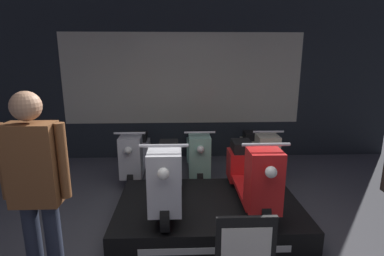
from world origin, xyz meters
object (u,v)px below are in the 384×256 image
scooter_backrow_2 (258,153)px  person_left_browsing (36,183)px  price_sign_board (245,256)px  scooter_display_right (251,174)px  scooter_display_left (167,175)px  scooter_backrow_0 (136,155)px  scooter_backrow_1 (197,154)px

scooter_backrow_2 → person_left_browsing: 3.62m
scooter_backrow_2 → price_sign_board: scooter_backrow_2 is taller
person_left_browsing → price_sign_board: bearing=-3.2°
scooter_display_right → scooter_backrow_2: size_ratio=1.00×
scooter_display_left → person_left_browsing: person_left_browsing is taller
person_left_browsing → scooter_display_left: bearing=44.9°
person_left_browsing → scooter_backrow_0: bearing=81.3°
scooter_backrow_0 → person_left_browsing: size_ratio=0.89×
scooter_display_right → scooter_backrow_0: size_ratio=1.00×
price_sign_board → scooter_backrow_2: bearing=73.5°
person_left_browsing → scooter_backrow_2: bearing=46.3°
scooter_display_left → price_sign_board: size_ratio=2.12×
scooter_backrow_2 → person_left_browsing: size_ratio=0.89×
scooter_backrow_0 → scooter_display_left: bearing=-69.7°
person_left_browsing → price_sign_board: person_left_browsing is taller
scooter_backrow_0 → person_left_browsing: bearing=-98.7°
scooter_backrow_0 → scooter_backrow_2: bearing=0.0°
scooter_backrow_0 → price_sign_board: scooter_backrow_0 is taller
scooter_display_left → person_left_browsing: 1.43m
scooter_display_left → scooter_display_right: (0.97, 0.00, 0.00)m
scooter_backrow_0 → scooter_backrow_1: bearing=0.0°
scooter_display_left → scooter_backrow_2: scooter_display_left is taller
scooter_display_right → scooter_backrow_0: (-1.56, 1.59, -0.29)m
scooter_backrow_1 → price_sign_board: bearing=-84.8°
scooter_display_left → scooter_backrow_0: size_ratio=1.00×
scooter_backrow_0 → scooter_backrow_2: (2.06, 0.00, 0.00)m
scooter_backrow_2 → price_sign_board: size_ratio=2.12×
scooter_display_right → scooter_backrow_0: bearing=134.3°
scooter_display_left → scooter_backrow_2: size_ratio=1.00×
scooter_backrow_0 → scooter_backrow_2: size_ratio=1.00×
scooter_display_right → scooter_display_left: bearing=180.0°
scooter_backrow_0 → scooter_backrow_1: 1.03m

